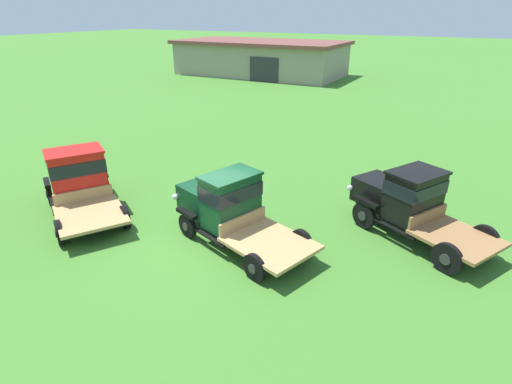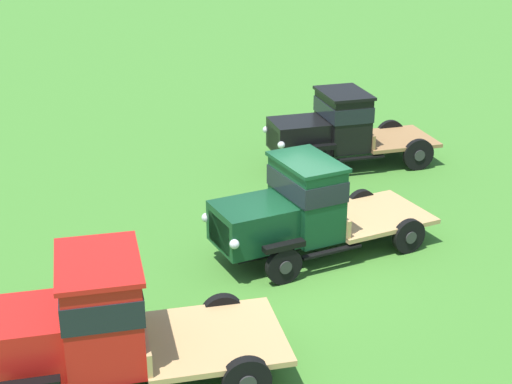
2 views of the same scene
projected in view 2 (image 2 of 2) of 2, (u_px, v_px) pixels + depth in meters
ground_plane at (300, 267)px, 16.59m from camera, size 240.00×240.00×0.00m
vintage_truck_foreground_near at (90, 323)px, 12.41m from camera, size 5.36×4.27×2.27m
vintage_truck_second_in_line at (299, 209)px, 16.69m from camera, size 5.30×3.28×2.19m
vintage_truck_midrow_center at (337, 128)px, 21.80m from camera, size 4.99×3.75×2.16m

